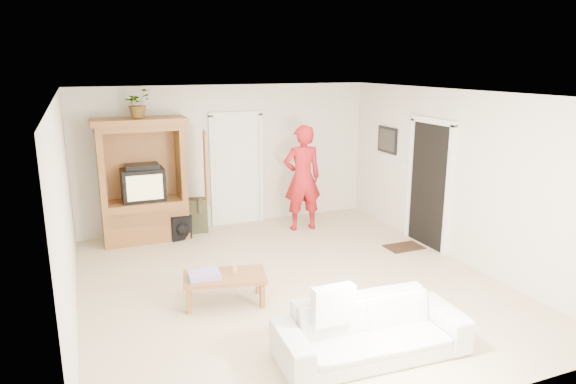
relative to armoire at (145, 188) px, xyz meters
name	(u,v)px	position (x,y,z in m)	size (l,w,h in m)	color
floor	(290,283)	(1.58, -2.66, -0.91)	(6.00, 6.00, 0.00)	tan
ceiling	(290,93)	(1.58, -2.66, 1.69)	(6.00, 6.00, 0.00)	white
wall_back	(228,156)	(1.58, 0.34, 0.39)	(5.50, 5.50, 0.00)	silver
wall_front	(432,277)	(1.58, -5.66, 0.39)	(5.50, 5.50, 0.00)	silver
wall_left	(66,215)	(-1.17, -2.66, 0.39)	(6.00, 6.00, 0.00)	silver
wall_right	(456,176)	(4.33, -2.66, 0.39)	(6.00, 6.00, 0.00)	silver
armoire	(145,188)	(0.00, 0.00, 0.00)	(1.82, 1.14, 2.10)	brown
door_back	(237,171)	(1.73, 0.31, 0.11)	(0.85, 0.05, 2.04)	white
doorway_right	(429,186)	(4.30, -2.06, 0.11)	(0.05, 0.90, 2.04)	black
framed_picture	(387,140)	(4.31, -0.76, 0.69)	(0.03, 0.60, 0.48)	black
doormat	(404,247)	(3.88, -2.06, -0.90)	(0.60, 0.40, 0.02)	#382316
plant	(138,103)	(-0.02, -0.03, 1.43)	(0.43, 0.37, 0.47)	#4C7238
man	(302,178)	(2.71, -0.50, 0.05)	(0.70, 0.46, 1.92)	#A2151B
sofa	(371,330)	(1.67, -4.65, -0.62)	(1.99, 0.78, 0.58)	silver
coffee_table	(225,278)	(0.58, -2.90, -0.58)	(1.12, 0.76, 0.38)	brown
towel	(204,275)	(0.32, -2.90, -0.49)	(0.38, 0.28, 0.08)	#F852BC
candle	(234,268)	(0.73, -2.86, -0.48)	(0.08, 0.08, 0.10)	tan
backpack_black	(180,227)	(0.52, -0.25, -0.69)	(0.35, 0.21, 0.43)	black
backpack_olive	(198,215)	(0.91, 0.04, -0.60)	(0.33, 0.24, 0.62)	#47442B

